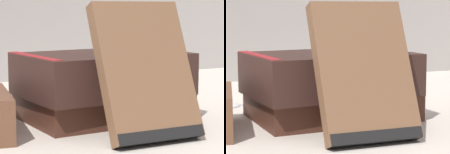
% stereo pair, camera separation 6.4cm
% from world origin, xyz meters
% --- Properties ---
extents(ground_plane, '(3.00, 3.00, 0.00)m').
position_xyz_m(ground_plane, '(0.00, 0.00, 0.00)').
color(ground_plane, beige).
extents(book_flat_bottom, '(0.20, 0.15, 0.03)m').
position_xyz_m(book_flat_bottom, '(0.00, 0.01, 0.02)').
color(book_flat_bottom, '#422319').
rests_on(book_flat_bottom, ground_plane).
extents(book_flat_top, '(0.21, 0.15, 0.05)m').
position_xyz_m(book_flat_top, '(-0.00, 0.00, 0.06)').
color(book_flat_top, '#331E19').
rests_on(book_flat_top, book_flat_bottom).
extents(book_leaning_front, '(0.10, 0.08, 0.15)m').
position_xyz_m(book_leaning_front, '(-0.00, -0.11, 0.07)').
color(book_leaning_front, brown).
rests_on(book_leaning_front, ground_plane).
extents(pocket_watch, '(0.06, 0.06, 0.01)m').
position_xyz_m(pocket_watch, '(0.02, -0.02, 0.09)').
color(pocket_watch, silver).
rests_on(pocket_watch, book_flat_top).
extents(reading_glasses, '(0.09, 0.04, 0.00)m').
position_xyz_m(reading_glasses, '(-0.08, 0.14, 0.00)').
color(reading_glasses, '#ADADB2').
rests_on(reading_glasses, ground_plane).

